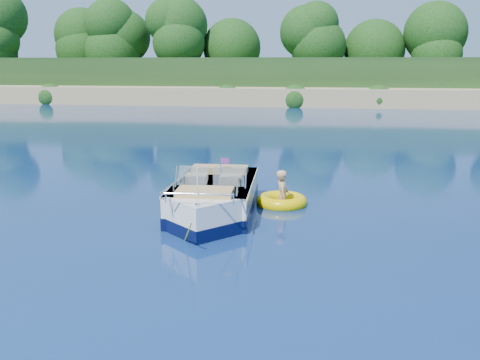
{
  "coord_description": "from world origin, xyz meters",
  "views": [
    {
      "loc": [
        2.29,
        -9.45,
        3.66
      ],
      "look_at": [
        0.35,
        3.03,
        0.85
      ],
      "focal_mm": 40.0,
      "sensor_mm": 36.0,
      "label": 1
    }
  ],
  "objects": [
    {
      "name": "ground",
      "position": [
        0.0,
        0.0,
        0.0
      ],
      "size": [
        160.0,
        160.0,
        0.0
      ],
      "primitive_type": "plane",
      "color": "#091642",
      "rests_on": "ground"
    },
    {
      "name": "shoreline",
      "position": [
        0.0,
        63.77,
        0.98
      ],
      "size": [
        170.0,
        59.0,
        6.0
      ],
      "color": "tan",
      "rests_on": "ground"
    },
    {
      "name": "boy",
      "position": [
        1.32,
        3.94,
        0.0
      ],
      "size": [
        0.44,
        0.81,
        1.52
      ],
      "primitive_type": "imported",
      "rotation": [
        0.0,
        -0.17,
        1.69
      ],
      "color": "tan",
      "rests_on": "ground"
    },
    {
      "name": "tow_tube",
      "position": [
        1.29,
        4.04,
        0.09
      ],
      "size": [
        1.65,
        1.65,
        0.35
      ],
      "rotation": [
        0.0,
        0.0,
        -0.29
      ],
      "color": "#EBC400",
      "rests_on": "ground"
    },
    {
      "name": "treeline",
      "position": [
        0.04,
        41.01,
        5.55
      ],
      "size": [
        150.0,
        7.12,
        8.19
      ],
      "color": "black",
      "rests_on": "ground"
    },
    {
      "name": "motorboat",
      "position": [
        -0.29,
        2.85,
        0.35
      ],
      "size": [
        2.1,
        5.36,
        1.78
      ],
      "rotation": [
        0.0,
        0.0,
        0.05
      ],
      "color": "silver",
      "rests_on": "ground"
    }
  ]
}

